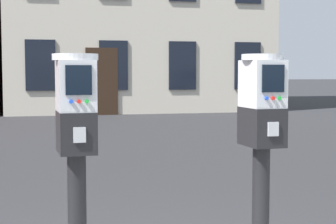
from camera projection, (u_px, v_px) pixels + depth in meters
The scene contains 2 objects.
parking_meter_near_kerb at pixel (76, 140), 2.59m from camera, with size 0.23×0.26×1.32m.
parking_meter_twin_adjacent at pixel (262, 134), 2.81m from camera, with size 0.23×0.26×1.32m.
Camera 1 is at (-0.55, -2.71, 1.38)m, focal length 58.37 mm.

